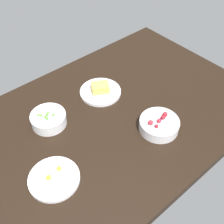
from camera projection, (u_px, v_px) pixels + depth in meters
The scene contains 5 objects.
dining_table at pixel (112, 118), 126.09cm from camera, with size 129.80×86.20×4.00cm, color black.
plate_cheese at pixel (100, 91), 133.79cm from camera, with size 18.96×18.96×5.24cm.
bowl_peas at pixel (49, 119), 119.29cm from camera, with size 14.72×14.72×6.23cm.
bowl_berries at pixel (159, 124), 117.35cm from camera, with size 16.31×16.31×6.65cm.
plate_eggs at pixel (54, 178), 101.49cm from camera, with size 18.26×18.26×5.11cm.
Camera 1 is at (56.55, 65.51, 93.75)cm, focal length 46.52 mm.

